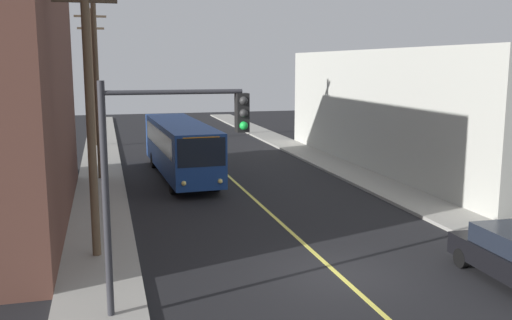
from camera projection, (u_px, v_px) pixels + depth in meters
The scene contains 10 objects.
ground_plane at pixel (339, 275), 17.86m from camera, with size 120.00×120.00×0.00m, color black.
sidewalk_left at pixel (101, 210), 25.54m from camera, with size 2.50×90.00×0.15m, color gray.
sidewalk_right at pixel (393, 191), 29.21m from camera, with size 2.50×90.00×0.15m, color gray.
lane_stripe_center at pixel (234, 181), 32.15m from camera, with size 0.16×60.00×0.01m, color #D8CC4C.
building_right_warehouse at pixel (448, 108), 36.62m from camera, with size 12.00×25.91×7.37m.
city_bus at pixel (180, 146), 32.91m from camera, with size 3.04×12.23×3.20m.
utility_pole_near at pixel (89, 94), 18.41m from camera, with size 2.40×0.28×9.87m.
utility_pole_mid at pixel (96, 68), 31.28m from camera, with size 2.40×0.28×11.29m.
utility_pole_far at pixel (93, 71), 44.16m from camera, with size 2.40×0.28×10.53m.
traffic_signal_left_corner at pixel (167, 154), 14.39m from camera, with size 3.75×0.48×6.00m.
Camera 1 is at (-6.89, -15.76, 6.57)m, focal length 40.01 mm.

